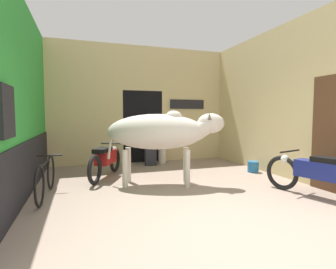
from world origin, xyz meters
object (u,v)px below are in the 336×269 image
cow (162,132)px  bucket (253,167)px  shopkeeper_seated (149,142)px  motorcycle_near (319,173)px  motorcycle_far (106,159)px  plastic_stool (162,154)px  bicycle (46,177)px

cow → bucket: bearing=8.7°
shopkeeper_seated → motorcycle_near: bearing=-63.4°
motorcycle_far → shopkeeper_seated: bearing=41.7°
cow → motorcycle_near: bearing=-37.8°
shopkeeper_seated → plastic_stool: (0.40, 0.12, -0.38)m
bicycle → shopkeeper_seated: 3.28m
bicycle → bucket: (4.52, 0.53, -0.20)m
motorcycle_near → bucket: size_ratio=7.23×
bicycle → plastic_stool: bicycle is taller
motorcycle_near → bucket: (0.26, 2.06, -0.29)m
motorcycle_far → shopkeeper_seated: (1.29, 1.15, 0.22)m
shopkeeper_seated → motorcycle_far: bearing=-138.3°
bicycle → shopkeeper_seated: bearing=43.4°
bucket → bicycle: bearing=-173.3°
bicycle → shopkeeper_seated: (2.37, 2.24, 0.30)m
shopkeeper_seated → bucket: size_ratio=4.61×
cow → shopkeeper_seated: cow is taller
shopkeeper_seated → bucket: shopkeeper_seated is taller
plastic_stool → motorcycle_far: bearing=-143.1°
cow → bucket: (2.44, 0.37, -0.92)m
motorcycle_near → shopkeeper_seated: size_ratio=1.57×
cow → plastic_stool: 2.44m
motorcycle_far → bicycle: 1.54m
cow → bucket: size_ratio=9.01×
plastic_stool → shopkeeper_seated: bearing=-163.0°
cow → motorcycle_far: size_ratio=1.41×
plastic_stool → bucket: (1.74, -1.83, -0.12)m
cow → bicycle: cow is taller
motorcycle_near → bicycle: motorcycle_near is taller
cow → shopkeeper_seated: bearing=82.1°
motorcycle_far → bucket: (3.44, -0.56, -0.28)m
bicycle → motorcycle_near: bearing=-19.7°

